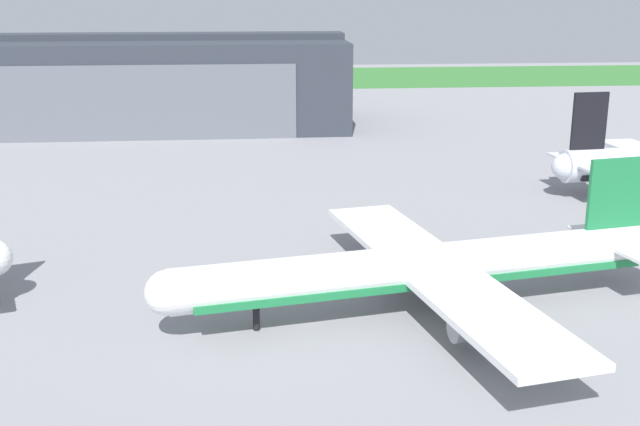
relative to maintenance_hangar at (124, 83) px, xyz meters
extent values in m
plane|color=gray|center=(27.47, -98.79, -8.44)|extent=(440.00, 440.00, 0.00)
cube|color=#347332|center=(27.47, 81.87, -8.40)|extent=(440.00, 56.00, 0.08)
cube|color=#2D333D|center=(0.00, 0.09, -0.14)|extent=(85.42, 32.58, 16.59)
cube|color=slate|center=(0.00, -16.35, -1.80)|extent=(64.92, 0.30, 13.27)
cube|color=#2D333D|center=(0.00, 0.09, 8.75)|extent=(85.42, 7.82, 1.20)
cylinder|color=white|center=(38.21, -96.57, -4.50)|extent=(42.61, 11.81, 3.69)
sphere|color=white|center=(17.26, -100.66, -4.50)|extent=(3.55, 3.55, 3.55)
cube|color=#1E7A42|center=(38.21, -96.57, -5.52)|extent=(39.26, 11.19, 0.65)
cube|color=#1E7A42|center=(55.81, -93.13, 0.49)|extent=(5.52, 1.46, 6.28)
cube|color=white|center=(56.12, -90.23, -4.13)|extent=(4.76, 5.81, 0.28)
cube|color=white|center=(57.18, -95.70, -4.13)|extent=(4.76, 5.81, 0.28)
cube|color=white|center=(37.08, -86.32, -4.96)|extent=(10.25, 19.48, 0.56)
cube|color=white|center=(41.02, -106.49, -4.96)|extent=(10.25, 19.48, 0.56)
cylinder|color=gray|center=(36.58, -87.93, -6.28)|extent=(3.83, 2.67, 2.03)
cylinder|color=gray|center=(39.95, -105.19, -6.28)|extent=(3.83, 2.67, 2.03)
cylinder|color=black|center=(23.97, -99.35, -7.39)|extent=(0.56, 0.56, 2.09)
cylinder|color=black|center=(39.52, -94.34, -7.39)|extent=(0.56, 0.56, 2.09)
cylinder|color=black|center=(40.26, -98.14, -7.39)|extent=(0.56, 0.56, 2.09)
sphere|color=silver|center=(64.02, -61.93, -4.24)|extent=(3.34, 3.34, 3.34)
cube|color=black|center=(66.88, -61.64, 1.55)|extent=(4.69, 0.87, 7.28)
cube|color=silver|center=(66.49, -64.89, -3.81)|extent=(3.83, 6.30, 0.28)
cube|color=silver|center=(65.84, -58.53, -3.81)|extent=(3.83, 6.30, 0.28)
camera|label=1|loc=(23.63, -157.93, 17.96)|focal=44.58mm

